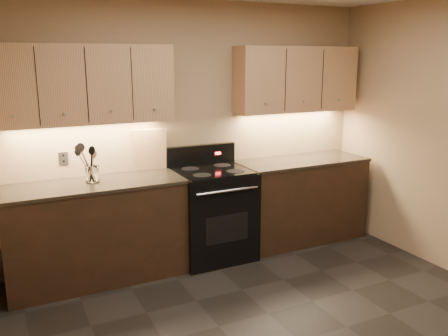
% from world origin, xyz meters
% --- Properties ---
extents(wall_back, '(4.00, 0.04, 2.60)m').
position_xyz_m(wall_back, '(0.00, 2.00, 1.30)').
color(wall_back, tan).
rests_on(wall_back, ground).
extents(counter_left, '(1.62, 0.62, 0.93)m').
position_xyz_m(counter_left, '(-1.10, 1.70, 0.47)').
color(counter_left, black).
rests_on(counter_left, ground).
extents(counter_right, '(1.46, 0.62, 0.93)m').
position_xyz_m(counter_right, '(1.18, 1.70, 0.47)').
color(counter_right, black).
rests_on(counter_right, ground).
extents(stove, '(0.76, 0.68, 1.14)m').
position_xyz_m(stove, '(0.08, 1.68, 0.48)').
color(stove, black).
rests_on(stove, ground).
extents(upper_cab_left, '(1.60, 0.30, 0.70)m').
position_xyz_m(upper_cab_left, '(-1.10, 1.85, 1.80)').
color(upper_cab_left, tan).
rests_on(upper_cab_left, wall_back).
extents(upper_cab_right, '(1.44, 0.30, 0.70)m').
position_xyz_m(upper_cab_right, '(1.18, 1.85, 1.80)').
color(upper_cab_right, tan).
rests_on(upper_cab_right, wall_back).
extents(outlet_plate, '(0.08, 0.01, 0.12)m').
position_xyz_m(outlet_plate, '(-1.30, 1.99, 1.12)').
color(outlet_plate, '#B2B5BA').
rests_on(outlet_plate, wall_back).
extents(utensil_crock, '(0.14, 0.14, 0.15)m').
position_xyz_m(utensil_crock, '(-1.10, 1.73, 1.00)').
color(utensil_crock, white).
rests_on(utensil_crock, counter_left).
extents(cutting_board, '(0.34, 0.14, 0.42)m').
position_xyz_m(cutting_board, '(-0.48, 1.96, 1.14)').
color(cutting_board, tan).
rests_on(cutting_board, counter_left).
extents(wooden_spoon, '(0.13, 0.08, 0.29)m').
position_xyz_m(wooden_spoon, '(-1.13, 1.71, 1.09)').
color(wooden_spoon, tan).
rests_on(wooden_spoon, utensil_crock).
extents(black_spoon, '(0.07, 0.15, 0.34)m').
position_xyz_m(black_spoon, '(-1.11, 1.75, 1.11)').
color(black_spoon, black).
rests_on(black_spoon, utensil_crock).
extents(black_turner, '(0.20, 0.17, 0.39)m').
position_xyz_m(black_turner, '(-1.09, 1.71, 1.13)').
color(black_turner, black).
rests_on(black_turner, utensil_crock).
extents(steel_spatula, '(0.23, 0.12, 0.35)m').
position_xyz_m(steel_spatula, '(-1.08, 1.75, 1.11)').
color(steel_spatula, silver).
rests_on(steel_spatula, utensil_crock).
extents(steel_skimmer, '(0.23, 0.15, 0.38)m').
position_xyz_m(steel_skimmer, '(-1.07, 1.71, 1.13)').
color(steel_skimmer, silver).
rests_on(steel_skimmer, utensil_crock).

